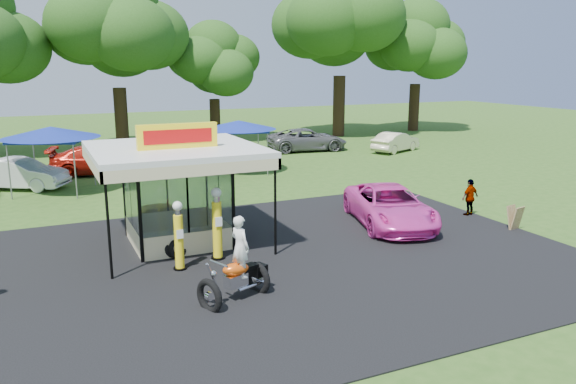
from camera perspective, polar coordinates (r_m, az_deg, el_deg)
name	(u,v)px	position (r m, az deg, el deg)	size (l,w,h in m)	color
ground	(292,285)	(15.97, 0.40, -9.38)	(120.00, 120.00, 0.00)	#2E541A
asphalt_apron	(265,262)	(17.67, -2.35, -7.07)	(20.00, 14.00, 0.04)	black
gas_station_kiosk	(177,193)	(19.35, -11.26, -0.10)	(5.40, 5.40, 4.18)	white
gas_pump_left	(179,238)	(16.99, -11.03, -4.57)	(0.40, 0.40, 2.14)	black
gas_pump_right	(217,226)	(17.68, -7.21, -3.40)	(0.44, 0.44, 2.34)	black
motorcycle	(238,266)	(14.78, -5.08, -7.51)	(2.07, 1.54, 2.35)	black
spare_tires	(175,248)	(18.28, -11.37, -5.61)	(0.85, 0.69, 0.68)	black
a_frame_sign	(515,218)	(22.49, 22.05, -2.46)	(0.54, 0.54, 0.91)	#593819
kiosk_car	(164,215)	(21.76, -12.46, -2.25)	(1.13, 2.82, 0.96)	yellow
pink_sedan	(390,206)	(21.77, 10.29, -1.41)	(2.49, 5.40, 1.50)	#F743BC
spectator_east_b	(470,198)	(23.86, 18.00, -0.54)	(0.90, 0.37, 1.53)	gray
bg_car_a	(19,174)	(30.61, -25.67, 1.68)	(1.62, 4.64, 1.53)	white
bg_car_b	(101,160)	(32.99, -18.44, 3.09)	(2.24, 5.52, 1.60)	red
bg_car_c	(211,156)	(32.81, -7.81, 3.60)	(1.91, 4.75, 1.62)	#A2A3A7
bg_car_d	(307,140)	(39.97, 1.96, 5.34)	(2.61, 5.65, 1.57)	#5E5E60
bg_car_e	(396,142)	(40.20, 10.87, 5.02)	(1.46, 4.18, 1.38)	beige
tent_west	(51,133)	(28.91, -22.96, 5.55)	(4.52, 4.52, 3.16)	gray
tent_east	(239,125)	(31.79, -5.04, 6.76)	(4.22, 4.22, 2.95)	gray
oak_far_c	(116,37)	(42.42, -17.08, 14.79)	(10.48, 10.48, 12.35)	black
oak_far_d	(214,66)	(45.46, -7.57, 12.54)	(7.69, 7.69, 9.15)	black
oak_far_e	(340,27)	(48.30, 5.35, 16.32)	(11.79, 11.79, 14.04)	black
oak_far_f	(417,48)	(53.23, 12.96, 14.05)	(9.56, 9.56, 11.52)	black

